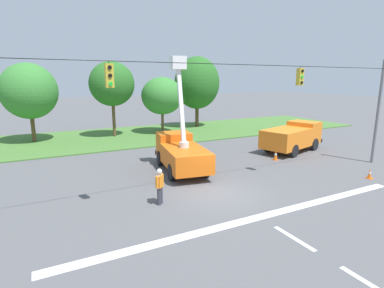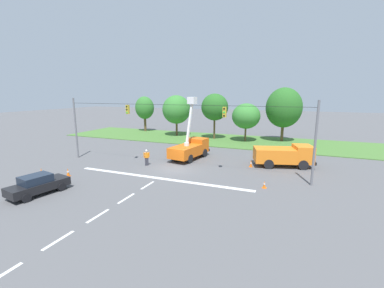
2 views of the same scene
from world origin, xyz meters
The scene contains 13 objects.
ground_plane centered at (0.00, 0.00, 0.00)m, with size 200.00×200.00×0.00m, color #565659.
grass_verge centered at (0.00, 18.00, 0.05)m, with size 56.00×12.00×0.10m, color #477533.
lane_markings centered at (0.00, -4.70, 0.00)m, with size 17.60×15.25×0.01m.
signal_gantry centered at (-0.02, 0.00, 4.25)m, with size 26.20×0.33×7.20m.
tree_west centered at (-8.68, 19.15, 4.82)m, with size 5.03×5.26×7.39m.
tree_centre centered at (-1.25, 18.33, 5.44)m, with size 4.51×4.08×7.68m.
tree_east centered at (4.05, 18.16, 4.14)m, with size 4.45×4.74×6.16m.
tree_far_east centered at (9.57, 20.36, 5.47)m, with size 5.59×5.20×8.64m.
utility_truck_bucket_lift centered at (-0.08, 4.64, 1.37)m, with size 3.30×6.27×7.30m.
utility_truck_support_near centered at (10.50, 5.28, 1.25)m, with size 6.53×4.07×2.31m.
road_worker centered at (-3.33, 0.08, 1.00)m, with size 0.51×0.47×1.77m.
traffic_cone_foreground_right centered at (9.34, -2.17, 0.29)m, with size 0.36×0.36×0.62m.
traffic_cone_mid_right centered at (7.29, 3.72, 0.36)m, with size 0.36×0.36×0.74m.
Camera 1 is at (-8.15, -12.60, 5.86)m, focal length 28.00 mm.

